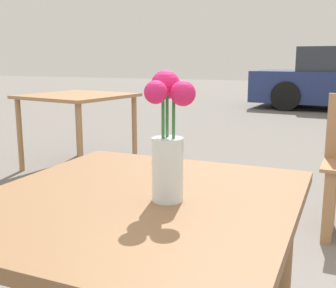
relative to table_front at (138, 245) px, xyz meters
name	(u,v)px	position (x,y,z in m)	size (l,w,h in m)	color
table_front	(138,245)	(0.00, 0.00, 0.00)	(0.74, 0.80, 0.74)	brown
flower_vase	(168,144)	(0.08, 0.01, 0.25)	(0.11, 0.12, 0.29)	silver
table_back	(78,104)	(-1.91, 2.56, 0.01)	(1.03, 1.04, 0.72)	#9E7047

